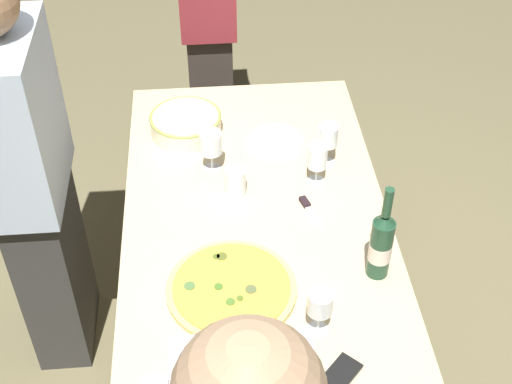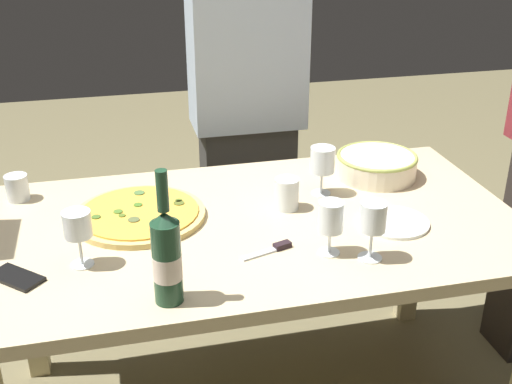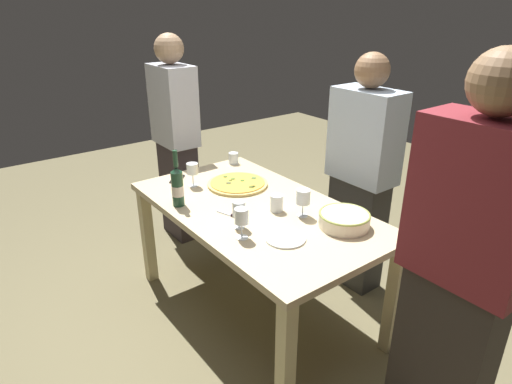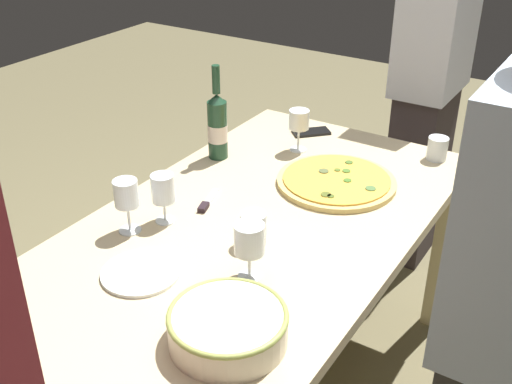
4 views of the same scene
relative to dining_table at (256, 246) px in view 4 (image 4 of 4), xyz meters
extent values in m
cube|color=#CAB58A|center=(0.00, 0.00, 0.07)|extent=(1.60, 0.90, 0.04)
cube|color=#CEBE8B|center=(-0.74, -0.40, -0.30)|extent=(0.07, 0.07, 0.71)
cube|color=#CEBE8B|center=(-0.74, 0.40, -0.30)|extent=(0.07, 0.07, 0.71)
cylinder|color=#D6B667|center=(-0.34, 0.10, 0.10)|extent=(0.40, 0.40, 0.02)
cylinder|color=gold|center=(-0.34, 0.10, 0.11)|extent=(0.36, 0.36, 0.01)
cylinder|color=#426F24|center=(-0.34, 0.14, 0.12)|extent=(0.03, 0.03, 0.00)
cylinder|color=#446525|center=(-0.47, 0.09, 0.12)|extent=(0.03, 0.03, 0.00)
cylinder|color=#4A7038|center=(-0.33, 0.23, 0.12)|extent=(0.03, 0.03, 0.00)
cylinder|color=#536035|center=(-0.36, 0.05, 0.12)|extent=(0.03, 0.03, 0.00)
cylinder|color=#4C6121|center=(-0.21, 0.14, 0.12)|extent=(0.02, 0.02, 0.00)
cylinder|color=#487027|center=(-0.40, 0.11, 0.12)|extent=(0.03, 0.03, 0.00)
cylinder|color=#516822|center=(-0.39, 0.08, 0.12)|extent=(0.02, 0.02, 0.00)
cylinder|color=#535F21|center=(-0.22, 0.13, 0.12)|extent=(0.03, 0.03, 0.00)
cylinder|color=beige|center=(0.48, 0.23, 0.13)|extent=(0.27, 0.27, 0.08)
torus|color=#9CAA4F|center=(0.48, 0.23, 0.17)|extent=(0.28, 0.28, 0.01)
cylinder|color=#1E422B|center=(-0.30, -0.35, 0.20)|extent=(0.07, 0.07, 0.21)
cone|color=#1E422B|center=(-0.30, -0.35, 0.32)|extent=(0.07, 0.07, 0.03)
cylinder|color=#1E422B|center=(-0.30, -0.35, 0.39)|extent=(0.03, 0.03, 0.10)
cylinder|color=silver|center=(-0.30, -0.35, 0.19)|extent=(0.07, 0.07, 0.06)
cylinder|color=white|center=(0.25, -0.28, 0.09)|extent=(0.07, 0.07, 0.00)
cylinder|color=white|center=(0.25, -0.28, 0.14)|extent=(0.01, 0.01, 0.08)
cylinder|color=white|center=(0.25, -0.28, 0.22)|extent=(0.07, 0.07, 0.08)
cylinder|color=white|center=(0.15, -0.23, 0.09)|extent=(0.06, 0.06, 0.00)
cylinder|color=white|center=(0.15, -0.23, 0.13)|extent=(0.01, 0.01, 0.07)
cylinder|color=white|center=(0.15, -0.23, 0.21)|extent=(0.07, 0.07, 0.09)
cylinder|color=white|center=(-0.51, -0.14, 0.09)|extent=(0.06, 0.06, 0.00)
cylinder|color=white|center=(-0.51, -0.14, 0.14)|extent=(0.01, 0.01, 0.08)
cylinder|color=white|center=(-0.51, -0.14, 0.22)|extent=(0.07, 0.07, 0.07)
cylinder|color=white|center=(0.25, 0.14, 0.09)|extent=(0.06, 0.06, 0.00)
cylinder|color=white|center=(0.25, 0.14, 0.13)|extent=(0.01, 0.01, 0.07)
cylinder|color=white|center=(0.25, 0.14, 0.21)|extent=(0.08, 0.08, 0.08)
cylinder|color=maroon|center=(0.25, 0.14, 0.19)|extent=(0.07, 0.07, 0.04)
cylinder|color=white|center=(-0.71, 0.32, 0.13)|extent=(0.07, 0.07, 0.08)
cylinder|color=white|center=(0.11, 0.06, 0.14)|extent=(0.07, 0.07, 0.10)
cylinder|color=white|center=(0.40, -0.11, 0.10)|extent=(0.21, 0.21, 0.01)
cube|color=black|center=(-0.67, -0.17, 0.10)|extent=(0.15, 0.15, 0.01)
cube|color=silver|center=(-0.04, -0.19, 0.10)|extent=(0.11, 0.05, 0.01)
cube|color=black|center=(0.03, -0.17, 0.10)|extent=(0.05, 0.04, 0.02)
cube|color=#352C2F|center=(-1.22, 0.11, -0.25)|extent=(0.34, 0.20, 0.82)
cube|color=silver|center=(-1.22, 0.11, 0.47)|extent=(0.40, 0.24, 0.62)
camera|label=1|loc=(-1.77, 0.15, 1.75)|focal=49.94mm
camera|label=2|loc=(-0.40, -1.68, 1.00)|focal=45.53mm
camera|label=3|loc=(1.87, -1.41, 1.21)|focal=30.65mm
camera|label=4|loc=(1.37, 0.87, 1.09)|focal=44.11mm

